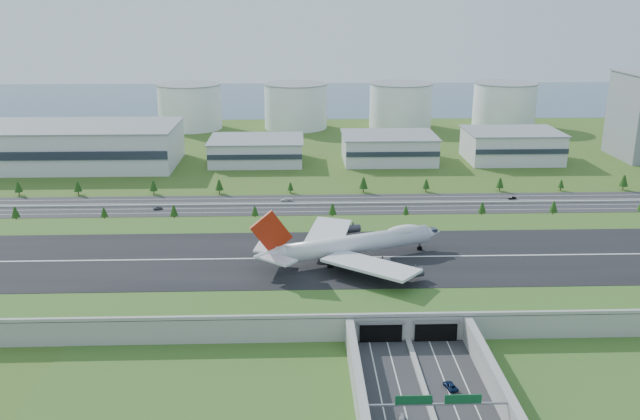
{
  "coord_description": "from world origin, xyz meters",
  "views": [
    {
      "loc": [
        -33.27,
        -236.09,
        101.26
      ],
      "look_at": [
        -24.37,
        35.0,
        15.98
      ],
      "focal_mm": 38.0,
      "sensor_mm": 36.0,
      "label": 1
    }
  ],
  "objects_px": {
    "car_0": "(402,419)",
    "car_7": "(286,199)",
    "car_5": "(512,198)",
    "fuel_tank_a": "(190,107)",
    "boeing_747": "(352,244)",
    "car_2": "(450,386)",
    "car_4": "(158,208)"
  },
  "relations": [
    {
      "from": "car_0",
      "to": "car_7",
      "type": "relative_size",
      "value": 0.74
    },
    {
      "from": "car_5",
      "to": "car_7",
      "type": "bearing_deg",
      "value": -102.53
    },
    {
      "from": "fuel_tank_a",
      "to": "boeing_747",
      "type": "height_order",
      "value": "fuel_tank_a"
    },
    {
      "from": "fuel_tank_a",
      "to": "car_0",
      "type": "bearing_deg",
      "value": -74.43
    },
    {
      "from": "fuel_tank_a",
      "to": "boeing_747",
      "type": "bearing_deg",
      "value": -71.27
    },
    {
      "from": "car_2",
      "to": "car_4",
      "type": "relative_size",
      "value": 1.17
    },
    {
      "from": "car_0",
      "to": "car_5",
      "type": "xyz_separation_m",
      "value": [
        86.86,
        192.72,
        -0.03
      ]
    },
    {
      "from": "fuel_tank_a",
      "to": "car_7",
      "type": "xyz_separation_m",
      "value": [
        80.11,
        -208.39,
        -16.52
      ]
    },
    {
      "from": "car_2",
      "to": "car_5",
      "type": "xyz_separation_m",
      "value": [
        71.46,
        178.05,
        -0.05
      ]
    },
    {
      "from": "car_0",
      "to": "car_5",
      "type": "distance_m",
      "value": 211.39
    },
    {
      "from": "car_0",
      "to": "car_4",
      "type": "height_order",
      "value": "car_4"
    },
    {
      "from": "boeing_747",
      "to": "car_5",
      "type": "xyz_separation_m",
      "value": [
        92.62,
        104.3,
        -13.85
      ]
    },
    {
      "from": "car_4",
      "to": "car_7",
      "type": "distance_m",
      "value": 65.03
    },
    {
      "from": "fuel_tank_a",
      "to": "car_0",
      "type": "xyz_separation_m",
      "value": [
        111.94,
        -401.63,
        -16.64
      ]
    },
    {
      "from": "car_2",
      "to": "car_4",
      "type": "xyz_separation_m",
      "value": [
        -110.99,
        165.8,
        0.04
      ]
    },
    {
      "from": "car_0",
      "to": "car_4",
      "type": "bearing_deg",
      "value": 130.26
    },
    {
      "from": "car_0",
      "to": "car_7",
      "type": "height_order",
      "value": "car_7"
    },
    {
      "from": "boeing_747",
      "to": "car_0",
      "type": "distance_m",
      "value": 89.68
    },
    {
      "from": "car_4",
      "to": "car_5",
      "type": "xyz_separation_m",
      "value": [
        182.45,
        12.25,
        -0.09
      ]
    },
    {
      "from": "fuel_tank_a",
      "to": "boeing_747",
      "type": "xyz_separation_m",
      "value": [
        106.18,
        -313.21,
        -2.82
      ]
    },
    {
      "from": "car_5",
      "to": "fuel_tank_a",
      "type": "bearing_deg",
      "value": -148.7
    },
    {
      "from": "car_2",
      "to": "car_5",
      "type": "bearing_deg",
      "value": -125.43
    },
    {
      "from": "fuel_tank_a",
      "to": "car_2",
      "type": "xyz_separation_m",
      "value": [
        127.34,
        -386.96,
        -16.62
      ]
    },
    {
      "from": "fuel_tank_a",
      "to": "car_0",
      "type": "height_order",
      "value": "fuel_tank_a"
    },
    {
      "from": "car_7",
      "to": "car_0",
      "type": "bearing_deg",
      "value": 14.97
    },
    {
      "from": "fuel_tank_a",
      "to": "car_7",
      "type": "distance_m",
      "value": 223.87
    },
    {
      "from": "boeing_747",
      "to": "car_5",
      "type": "bearing_deg",
      "value": 27.89
    },
    {
      "from": "car_7",
      "to": "car_5",
      "type": "bearing_deg",
      "value": 95.37
    },
    {
      "from": "car_2",
      "to": "car_4",
      "type": "bearing_deg",
      "value": -69.76
    },
    {
      "from": "fuel_tank_a",
      "to": "car_0",
      "type": "distance_m",
      "value": 417.27
    },
    {
      "from": "boeing_747",
      "to": "fuel_tank_a",
      "type": "bearing_deg",
      "value": 88.22
    },
    {
      "from": "car_4",
      "to": "car_7",
      "type": "bearing_deg",
      "value": -102.88
    }
  ]
}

